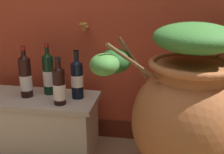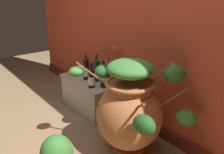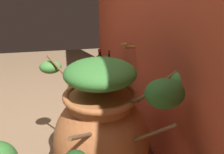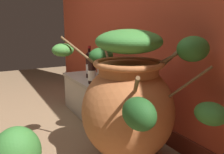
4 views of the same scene
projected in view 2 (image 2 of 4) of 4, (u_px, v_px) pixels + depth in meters
back_wall at (145, 3)px, 2.64m from camera, size 4.40×0.33×2.60m
terracotta_urn at (131, 109)px, 2.36m from camera, size 0.98×0.86×0.88m
stone_ledge at (88, 94)px, 3.23m from camera, size 0.81×0.35×0.38m
wine_bottle_left at (86, 69)px, 3.15m from camera, size 0.07×0.07×0.32m
wine_bottle_middle at (97, 70)px, 3.10m from camera, size 0.07×0.07×0.33m
wine_bottle_right at (91, 77)px, 2.93m from camera, size 0.07×0.07×0.29m
wine_bottle_back at (104, 76)px, 2.93m from camera, size 0.08×0.08×0.30m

